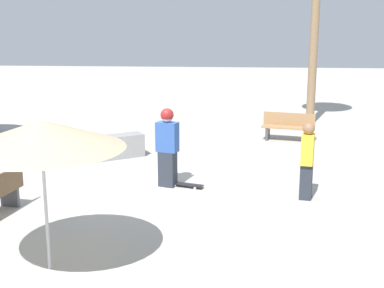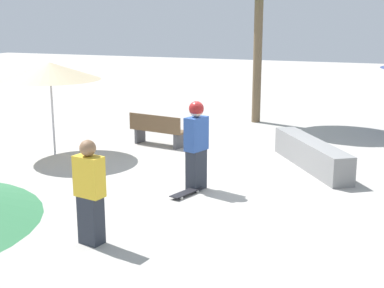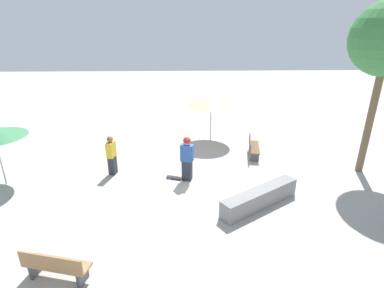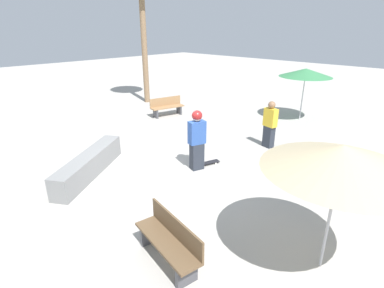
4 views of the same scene
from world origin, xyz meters
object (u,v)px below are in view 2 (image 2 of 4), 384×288
bench_near (158,130)px  shade_umbrella_tan (50,71)px  skateboard (186,192)px  skater_main (196,142)px  bystander_watching (90,193)px  concrete_ledge (311,154)px

bench_near → shade_umbrella_tan: size_ratio=0.68×
skateboard → skater_main: bearing=-168.5°
skater_main → bystander_watching: bearing=6.9°
skateboard → bench_near: size_ratio=0.50×
skater_main → skateboard: bearing=11.8°
bench_near → shade_umbrella_tan: bearing=-128.1°
concrete_ledge → skateboard: bearing=-35.0°
skater_main → skateboard: size_ratio=2.17×
skateboard → bystander_watching: (2.59, -0.56, 0.75)m
concrete_ledge → bench_near: bearing=-99.3°
skater_main → bench_near: (-3.07, -2.22, -0.54)m
skateboard → concrete_ledge: size_ratio=0.28×
skater_main → shade_umbrella_tan: shade_umbrella_tan is taller
skater_main → concrete_ledge: skater_main is taller
bystander_watching → skateboard: bearing=89.2°
skater_main → concrete_ledge: size_ratio=0.62×
bystander_watching → skater_main: bearing=90.0°
skateboard → shade_umbrella_tan: 4.95m
concrete_ledge → bystander_watching: (5.40, -2.53, 0.50)m
bench_near → bystander_watching: size_ratio=1.01×
skater_main → skateboard: 1.00m
concrete_ledge → shade_umbrella_tan: shade_umbrella_tan is taller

